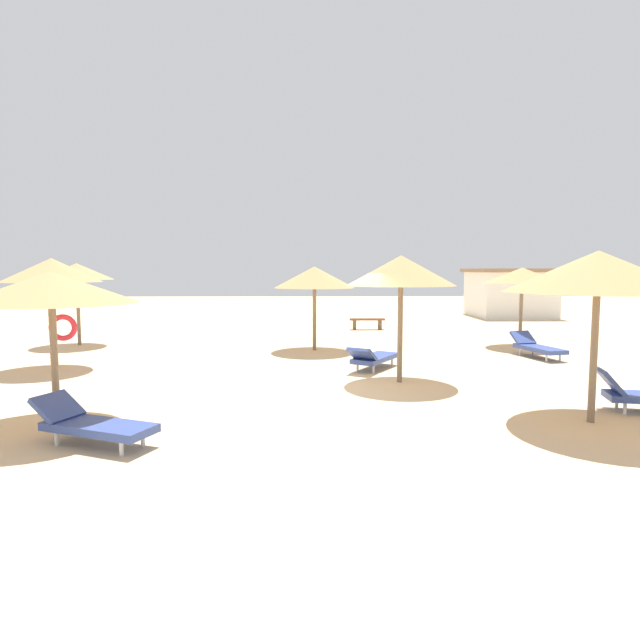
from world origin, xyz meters
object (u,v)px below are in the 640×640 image
object	(u,v)px
parasol_0	(51,288)
lounger_3	(537,347)
parasol_4	(77,272)
parasol_5	(314,277)
lounger_0	(92,424)
bench_0	(367,322)
parasol_1	(598,272)
parasol_3	(522,276)
parasol_6	(52,272)
parasol_2	(401,271)
beach_cabana	(510,292)
lounger_2	(373,358)

from	to	relation	value
parasol_0	lounger_3	bearing A→B (deg)	30.75
parasol_4	parasol_5	bearing A→B (deg)	-9.55
parasol_0	parasol_5	size ratio (longest dim) A/B	1.03
lounger_0	bench_0	xyz separation A→B (m)	(5.77, 14.99, 0.03)
parasol_1	parasol_5	bearing A→B (deg)	119.15
parasol_0	lounger_0	bearing A→B (deg)	-46.57
parasol_1	parasol_3	distance (m)	9.15
parasol_4	lounger_0	distance (m)	11.69
parasol_5	parasol_4	bearing A→B (deg)	170.45
parasol_3	lounger_3	distance (m)	3.06
parasol_3	parasol_4	size ratio (longest dim) A/B	0.95
parasol_3	parasol_6	xyz separation A→B (m)	(-13.73, -3.66, 0.15)
parasol_2	bench_0	distance (m)	10.96
parasol_5	beach_cabana	bearing A→B (deg)	47.83
parasol_4	beach_cabana	distance (m)	21.83
parasol_6	parasol_0	bearing A→B (deg)	-64.88
parasol_2	parasol_6	world-z (taller)	parasol_2
lounger_0	lounger_2	bearing A→B (deg)	49.89
parasol_4	lounger_0	bearing A→B (deg)	-66.20
parasol_4	beach_cabana	size ratio (longest dim) A/B	0.64
parasol_1	parasol_3	bearing A→B (deg)	75.06
parasol_2	parasol_4	distance (m)	11.73
bench_0	lounger_0	bearing A→B (deg)	-111.06
parasol_5	lounger_3	xyz separation A→B (m)	(6.52, -1.58, -2.02)
beach_cabana	lounger_2	bearing A→B (deg)	-121.52
parasol_5	lounger_2	xyz separation A→B (m)	(1.47, -3.36, -2.02)
bench_0	parasol_6	bearing A→B (deg)	-136.00
lounger_0	lounger_3	size ratio (longest dim) A/B	1.00
parasol_6	lounger_0	world-z (taller)	parasol_6
lounger_0	lounger_2	distance (m)	7.58
parasol_4	parasol_1	bearing A→B (deg)	-37.12
parasol_2	lounger_0	size ratio (longest dim) A/B	1.45
parasol_3	beach_cabana	xyz separation A→B (m)	(4.01, 11.42, -1.03)
bench_0	beach_cabana	size ratio (longest dim) A/B	0.34
parasol_5	beach_cabana	world-z (taller)	parasol_5
parasol_5	beach_cabana	distance (m)	16.32
parasol_1	parasol_4	size ratio (longest dim) A/B	1.07
lounger_2	beach_cabana	bearing A→B (deg)	58.48
parasol_1	lounger_3	size ratio (longest dim) A/B	1.51
parasol_0	beach_cabana	xyz separation A→B (m)	(15.36, 20.16, -0.94)
parasol_3	lounger_0	xyz separation A→B (m)	(-10.34, -9.81, -2.06)
parasol_0	parasol_3	world-z (taller)	parasol_3
parasol_2	parasol_6	bearing A→B (deg)	167.80
parasol_1	parasol_4	bearing A→B (deg)	142.88
parasol_5	parasol_6	bearing A→B (deg)	-156.12
parasol_2	parasol_4	bearing A→B (deg)	147.85
parasol_4	lounger_2	xyz separation A→B (m)	(9.52, -4.71, -2.19)
parasol_3	bench_0	world-z (taller)	parasol_3
parasol_3	parasol_5	distance (m)	6.96
parasol_0	lounger_0	size ratio (longest dim) A/B	1.38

